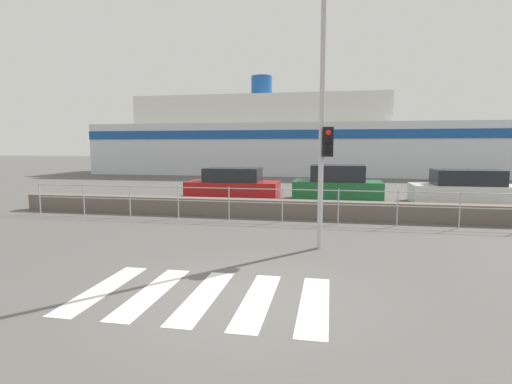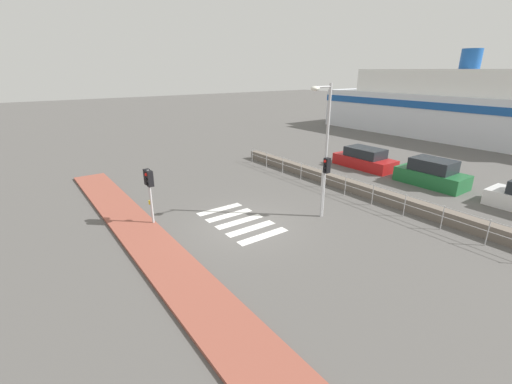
# 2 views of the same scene
# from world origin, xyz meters

# --- Properties ---
(ground_plane) EXTENTS (160.00, 160.00, 0.00)m
(ground_plane) POSITION_xyz_m (0.00, 0.00, 0.00)
(ground_plane) COLOR #565451
(sidewalk_brick) EXTENTS (24.00, 1.80, 0.12)m
(sidewalk_brick) POSITION_xyz_m (0.00, -4.10, 0.06)
(sidewalk_brick) COLOR #934C3D
(sidewalk_brick) RESTS_ON ground_plane
(crosswalk) EXTENTS (4.05, 2.40, 0.01)m
(crosswalk) POSITION_xyz_m (-0.49, 0.00, 0.00)
(crosswalk) COLOR silver
(crosswalk) RESTS_ON ground_plane
(seawall) EXTENTS (19.68, 0.55, 0.59)m
(seawall) POSITION_xyz_m (0.00, 7.50, 0.30)
(seawall) COLOR #6B6056
(seawall) RESTS_ON ground_plane
(harbor_fence) EXTENTS (17.75, 0.04, 1.11)m
(harbor_fence) POSITION_xyz_m (0.00, 6.62, 0.73)
(harbor_fence) COLOR #B2B2B5
(harbor_fence) RESTS_ON ground_plane
(traffic_light_near) EXTENTS (0.58, 0.41, 2.55)m
(traffic_light_near) POSITION_xyz_m (-2.46, -3.31, 1.99)
(traffic_light_near) COLOR #B2B2B5
(traffic_light_near) RESTS_ON ground_plane
(traffic_light_far) EXTENTS (0.34, 0.32, 2.88)m
(traffic_light_far) POSITION_xyz_m (1.38, 3.42, 2.11)
(traffic_light_far) COLOR #B2B2B5
(traffic_light_far) RESTS_ON ground_plane
(streetlamp) EXTENTS (0.32, 1.17, 6.04)m
(streetlamp) POSITION_xyz_m (1.28, 3.28, 3.75)
(streetlamp) COLOR #B2B2B5
(streetlamp) RESTS_ON ground_plane
(ferry_boat) EXTENTS (37.81, 7.25, 8.42)m
(ferry_boat) POSITION_xyz_m (-0.91, 28.82, 2.81)
(ferry_boat) COLOR silver
(ferry_boat) RESTS_ON ground_plane
(parked_car_red) EXTENTS (4.31, 1.83, 1.41)m
(parked_car_red) POSITION_xyz_m (-3.03, 12.24, 0.60)
(parked_car_red) COLOR #B21919
(parked_car_red) RESTS_ON ground_plane
(parked_car_green) EXTENTS (3.90, 1.86, 1.59)m
(parked_car_green) POSITION_xyz_m (1.81, 12.24, 0.68)
(parked_car_green) COLOR #1E6633
(parked_car_green) RESTS_ON ground_plane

